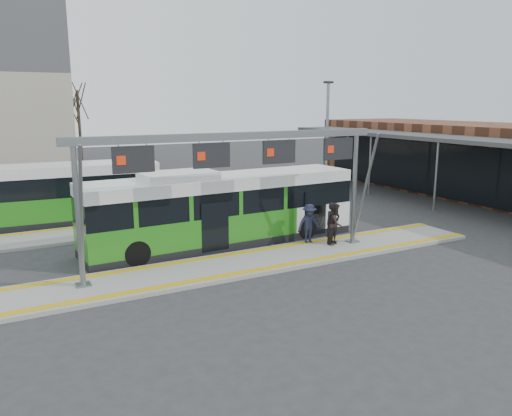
{
  "coord_description": "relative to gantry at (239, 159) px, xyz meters",
  "views": [
    {
      "loc": [
        -8.98,
        -17.27,
        6.47
      ],
      "look_at": [
        1.87,
        3.0,
        1.61
      ],
      "focal_mm": 35.0,
      "sensor_mm": 36.0,
      "label": 1
    }
  ],
  "objects": [
    {
      "name": "tactile_second",
      "position": [
        -3.65,
        8.9,
        -4.14
      ],
      "size": [
        20.0,
        0.35,
        0.02
      ],
      "color": "gold",
      "rests_on": "platform_second"
    },
    {
      "name": "lamp_east",
      "position": [
        7.86,
        5.02,
        -0.25
      ],
      "size": [
        0.5,
        0.25,
        7.61
      ],
      "color": "slate",
      "rests_on": "ground"
    },
    {
      "name": "platform_second",
      "position": [
        -3.65,
        7.75,
        -4.22
      ],
      "size": [
        20.0,
        3.0,
        0.15
      ],
      "primitive_type": "cube",
      "color": "gray",
      "rests_on": "ground"
    },
    {
      "name": "platform_main",
      "position": [
        0.35,
        -0.25,
        -4.22
      ],
      "size": [
        22.0,
        3.0,
        0.15
      ],
      "primitive_type": "cube",
      "color": "gray",
      "rests_on": "ground"
    },
    {
      "name": "tactile_main",
      "position": [
        0.35,
        -0.25,
        -4.14
      ],
      "size": [
        22.0,
        2.65,
        0.02
      ],
      "color": "gold",
      "rests_on": "platform_main"
    },
    {
      "name": "ground",
      "position": [
        0.35,
        -0.25,
        -4.3
      ],
      "size": [
        120.0,
        120.0,
        0.0
      ],
      "primitive_type": "plane",
      "color": "#2D2D30",
      "rests_on": "ground"
    },
    {
      "name": "passenger_a",
      "position": [
        4.81,
        0.22,
        -3.19
      ],
      "size": [
        0.72,
        0.5,
        1.92
      ],
      "primitive_type": "imported",
      "rotation": [
        0.0,
        0.0,
        -0.06
      ],
      "color": "black",
      "rests_on": "platform_main"
    },
    {
      "name": "tree_mid",
      "position": [
        -0.59,
        34.09,
        2.29
      ],
      "size": [
        1.4,
        1.4,
        8.69
      ],
      "color": "#382B21",
      "rests_on": "ground"
    },
    {
      "name": "station_building",
      "position": [
        22.17,
        3.74,
        -1.76
      ],
      "size": [
        11.5,
        32.0,
        5.0
      ],
      "color": "brown",
      "rests_on": "ground"
    },
    {
      "name": "bg_bus_green",
      "position": [
        -6.73,
        11.01,
        -2.71
      ],
      "size": [
        13.03,
        3.38,
        3.23
      ],
      "rotation": [
        0.0,
        0.0,
        -0.05
      ],
      "color": "black",
      "rests_on": "ground"
    },
    {
      "name": "passenger_c",
      "position": [
        3.95,
        0.85,
        -3.24
      ],
      "size": [
        1.22,
        0.76,
        1.81
      ],
      "primitive_type": "imported",
      "rotation": [
        0.0,
        0.0,
        -0.08
      ],
      "color": "#1E2137",
      "rests_on": "platform_main"
    },
    {
      "name": "passenger_b",
      "position": [
        4.94,
        0.2,
        -3.21
      ],
      "size": [
        1.15,
        1.14,
        1.88
      ],
      "primitive_type": "imported",
      "rotation": [
        0.0,
        0.0,
        0.73
      ],
      "color": "#2C201D",
      "rests_on": "platform_main"
    },
    {
      "name": "tree_left",
      "position": [
        -1.89,
        31.1,
        1.59
      ],
      "size": [
        1.4,
        1.4,
        7.77
      ],
      "color": "#382B21",
      "rests_on": "ground"
    },
    {
      "name": "hero_bus",
      "position": [
        0.63,
        3.08,
        -2.68
      ],
      "size": [
        12.95,
        3.2,
        3.54
      ],
      "rotation": [
        0.0,
        0.0,
        0.04
      ],
      "color": "black",
      "rests_on": "ground"
    },
    {
      "name": "gantry",
      "position": [
        0.0,
        0.0,
        0.0
      ],
      "size": [
        13.0,
        1.68,
        5.2
      ],
      "color": "slate",
      "rests_on": "platform_main"
    }
  ]
}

